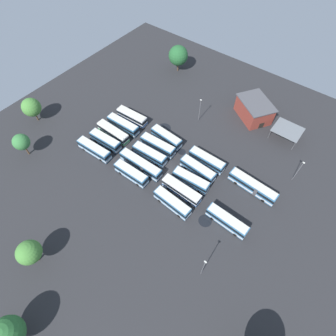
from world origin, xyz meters
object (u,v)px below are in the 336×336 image
bus_row1_slot3 (181,190)px  tree_south_edge (29,252)px  bus_row2_slot4 (131,173)px  bus_row2_slot2 (150,154)px  lamp_post_by_building (203,268)px  bus_row3_slot1 (123,125)px  tree_west_edge (178,55)px  tree_northwest (7,335)px  depot_building (254,110)px  bus_row1_slot2 (191,180)px  bus_row0_slot0 (253,186)px  bus_row1_slot0 (207,160)px  bus_row1_slot1 (198,169)px  bus_row2_slot0 (166,137)px  bus_row3_slot0 (132,117)px  bus_row1_slot4 (172,203)px  tree_northeast (21,142)px  bus_row3_slot3 (106,141)px  bus_row2_slot1 (158,145)px  maintenance_shelter (288,130)px  bus_row0_slot3 (227,221)px  bus_row3_slot4 (94,149)px  tree_east_edge (31,107)px  lamp_post_mid_lot (298,171)px  bus_row3_slot2 (113,132)px  bus_row2_slot3 (141,164)px

bus_row1_slot3 → tree_south_edge: 37.90m
bus_row2_slot4 → bus_row2_slot2: bearing=-88.4°
lamp_post_by_building → bus_row3_slot1: bearing=-26.5°
tree_west_edge → tree_northwest: bearing=106.7°
depot_building → bus_row2_slot2: bearing=65.2°
lamp_post_by_building → tree_northwest: lamp_post_by_building is taller
bus_row1_slot2 → tree_west_edge: bearing=-49.7°
bus_row0_slot0 → bus_row3_slot1: (42.84, 4.54, -0.00)m
depot_building → bus_row1_slot2: bearing=88.1°
bus_row1_slot0 → bus_row1_slot1: 4.21m
bus_row2_slot0 → bus_row3_slot0: bearing=-1.1°
bus_row1_slot4 → tree_northwest: size_ratio=1.25×
bus_row1_slot1 → bus_row1_slot4: (-0.65, 12.63, 0.00)m
bus_row3_slot1 → tree_northwest: tree_northwest is taller
lamp_post_by_building → tree_northeast: bearing=2.6°
bus_row3_slot3 → bus_row2_slot1: bearing=-149.2°
bus_row1_slot3 → maintenance_shelter: (-13.60, -35.94, 1.56)m
bus_row3_slot0 → tree_south_edge: 48.63m
bus_row3_slot0 → tree_west_edge: (4.40, -30.95, 4.53)m
bus_row2_slot4 → depot_building: (-15.48, -42.24, 1.28)m
lamp_post_by_building → tree_south_edge: lamp_post_by_building is taller
depot_building → bus_row3_slot1: bearing=45.2°
lamp_post_by_building → bus_row2_slot4: bearing=-18.4°
bus_row0_slot3 → bus_row3_slot3: bearing=-0.3°
tree_west_edge → tree_south_edge: size_ratio=1.23×
bus_row3_slot4 → maintenance_shelter: 58.31m
bus_row3_slot1 → tree_east_edge: bearing=29.5°
lamp_post_mid_lot → tree_east_edge: 80.79m
maintenance_shelter → bus_row0_slot0: bearing=91.8°
bus_row1_slot1 → bus_row3_slot4: 30.79m
bus_row1_slot2 → lamp_post_mid_lot: bearing=-139.7°
bus_row3_slot3 → tree_northwest: (-21.96, 45.93, 3.50)m
bus_row1_slot1 → bus_row3_slot2: size_ratio=0.95×
bus_row2_slot1 → bus_row0_slot3: bearing=163.6°
bus_row1_slot1 → bus_row3_slot0: 28.74m
bus_row2_slot0 → depot_building: 30.44m
bus_row1_slot1 → bus_row2_slot3: (13.65, 8.40, 0.00)m
bus_row0_slot3 → bus_row3_slot2: 42.91m
bus_row2_slot4 → bus_row0_slot3: bearing=-172.1°
bus_row1_slot0 → bus_row1_slot3: bearing=90.4°
bus_row2_slot3 → lamp_post_by_building: bearing=155.0°
bus_row1_slot4 → tree_northeast: (44.28, 12.24, 3.55)m
bus_row2_slot3 → bus_row2_slot4: 3.90m
bus_row1_slot4 → bus_row2_slot2: bearing=-30.3°
bus_row1_slot4 → bus_row2_slot3: size_ratio=0.79×
bus_row2_slot2 → bus_row2_slot4: size_ratio=1.03×
bus_row3_slot4 → bus_row1_slot4: bearing=180.0°
bus_row1_slot2 → bus_row2_slot0: bearing=-28.8°
bus_row3_slot2 → bus_row2_slot2: bearing=-178.8°
depot_building → tree_northeast: (45.36, 54.82, 2.27)m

